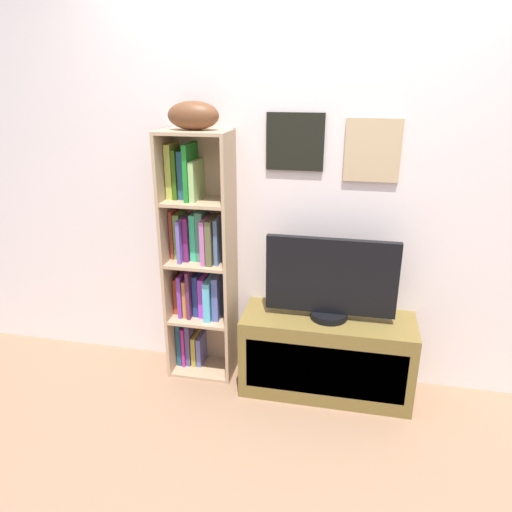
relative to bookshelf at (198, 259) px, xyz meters
name	(u,v)px	position (x,y,z in m)	size (l,w,h in m)	color
ground	(262,501)	(0.61, -0.99, -0.80)	(5.20, 5.20, 0.04)	#8B674D
back_wall	(300,192)	(0.61, 0.14, 0.43)	(4.80, 0.08, 2.41)	silver
bookshelf	(198,259)	(0.00, 0.00, 0.00)	(0.42, 0.28, 1.57)	tan
football	(193,116)	(0.02, -0.03, 0.87)	(0.30, 0.16, 0.16)	brown
tv_stand	(326,354)	(0.84, -0.09, -0.53)	(1.03, 0.39, 0.50)	brown
television	(331,280)	(0.84, -0.09, -0.03)	(0.76, 0.22, 0.50)	black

